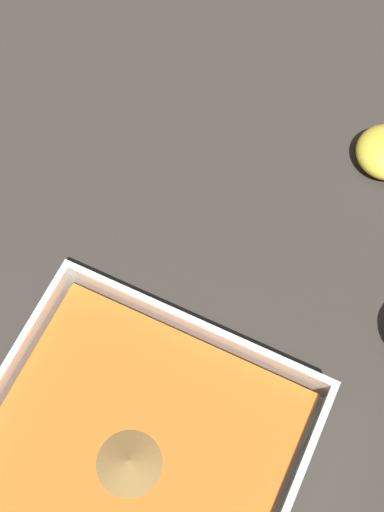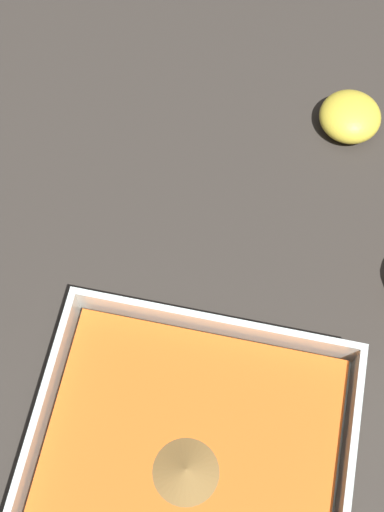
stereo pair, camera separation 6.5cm
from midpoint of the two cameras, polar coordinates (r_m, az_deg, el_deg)
ground_plane at (r=0.62m, az=-1.69°, el=-16.06°), size 4.00×4.00×0.00m
square_dish at (r=0.61m, az=-3.69°, el=-17.39°), size 0.26×0.26×0.05m
lemon_half at (r=0.75m, az=10.09°, el=10.68°), size 0.06×0.06×0.03m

